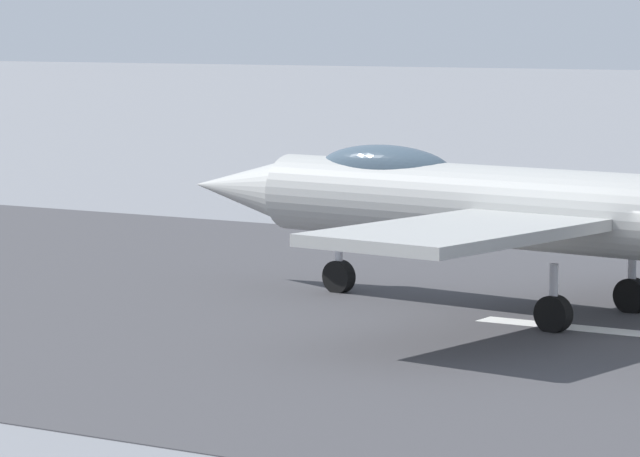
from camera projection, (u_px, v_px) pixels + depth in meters
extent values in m
cylinder|color=#A6A7A4|center=(522.00, 208.00, 39.00)|extent=(13.00, 3.20, 1.76)
cone|color=#A6A7A4|center=(242.00, 188.00, 43.93)|extent=(3.12, 1.82, 1.50)
ellipsoid|color=#3F5160|center=(385.00, 169.00, 41.19)|extent=(3.70, 1.50, 1.10)
cube|color=#A6A7A4|center=(457.00, 232.00, 35.37)|extent=(4.06, 6.37, 0.24)
cylinder|color=silver|center=(339.00, 263.00, 42.26)|extent=(0.18, 0.18, 1.40)
cylinder|color=black|center=(339.00, 277.00, 42.30)|extent=(0.79, 0.38, 0.76)
cylinder|color=silver|center=(554.00, 298.00, 36.82)|extent=(0.18, 0.18, 1.40)
cylinder|color=black|center=(553.00, 314.00, 36.86)|extent=(0.79, 0.38, 0.76)
cylinder|color=silver|center=(632.00, 281.00, 39.30)|extent=(0.18, 0.18, 1.40)
cylinder|color=black|center=(632.00, 296.00, 39.34)|extent=(0.79, 0.38, 0.76)
cube|color=#1E2338|center=(384.00, 220.00, 54.29)|extent=(0.24, 0.36, 0.84)
cube|color=yellow|center=(384.00, 199.00, 54.22)|extent=(0.43, 0.51, 0.57)
sphere|color=tan|center=(384.00, 184.00, 54.17)|extent=(0.22, 0.22, 0.22)
cylinder|color=yellow|center=(392.00, 200.00, 54.39)|extent=(0.10, 0.10, 0.53)
cylinder|color=yellow|center=(376.00, 201.00, 54.05)|extent=(0.10, 0.10, 0.53)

